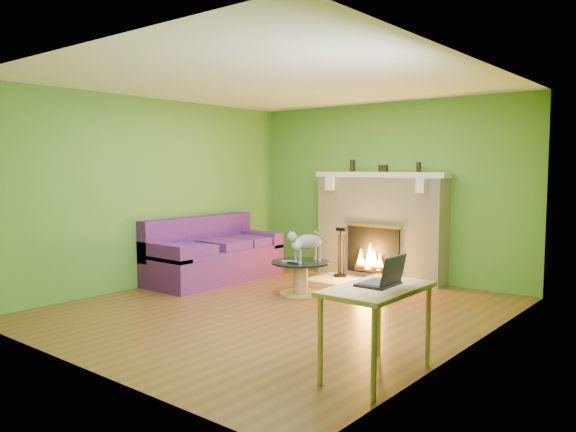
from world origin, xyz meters
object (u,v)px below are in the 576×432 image
at_px(desk, 377,298).
at_px(cat, 308,246).
at_px(coffee_table, 300,275).
at_px(sofa, 212,256).

height_order(desk, cat, cat).
xyz_separation_m(coffee_table, cat, (0.08, 0.05, 0.39)).
xyz_separation_m(coffee_table, desk, (2.21, -1.87, 0.38)).
height_order(coffee_table, desk, desk).
bearing_deg(sofa, desk, -25.46).
bearing_deg(desk, cat, 137.97).
bearing_deg(coffee_table, cat, 32.01).
distance_m(sofa, coffee_table, 1.60).
relative_size(coffee_table, desk, 0.79).
xyz_separation_m(sofa, desk, (3.81, -1.81, 0.27)).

